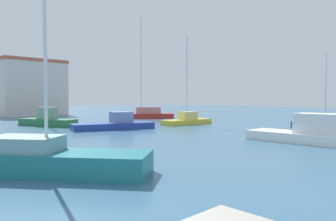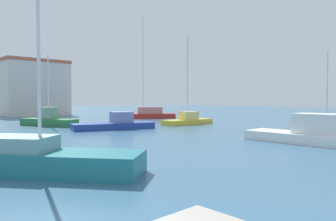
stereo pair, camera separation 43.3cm
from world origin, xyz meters
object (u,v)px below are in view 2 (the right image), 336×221
Objects in this scene: sailboat_yellow_far_right at (188,120)px; sailboat_green_behind_lamppost at (49,120)px; motorboat_blue_distant_north at (115,124)px; sailboat_red_center_channel at (145,114)px; sailboat_navy_distant_east at (327,123)px; motorboat_white_mid_harbor at (309,133)px; sailboat_teal_inner_mooring at (37,158)px.

sailboat_green_behind_lamppost is at bearing 145.19° from sailboat_yellow_far_right.
motorboat_blue_distant_north is 0.54× the size of sailboat_red_center_channel.
sailboat_green_behind_lamppost reaches higher than sailboat_navy_distant_east.
motorboat_blue_distant_north is at bearing 138.25° from sailboat_navy_distant_east.
sailboat_green_behind_lamppost is (-2.96, 7.08, 0.15)m from motorboat_blue_distant_north.
sailboat_red_center_channel reaches higher than sailboat_green_behind_lamppost.
sailboat_navy_distant_east is at bearing -83.08° from sailboat_red_center_channel.
motorboat_white_mid_harbor is at bearing -165.09° from sailboat_navy_distant_east.
sailboat_green_behind_lamppost reaches higher than motorboat_blue_distant_north.
sailboat_red_center_channel reaches higher than sailboat_navy_distant_east.
sailboat_navy_distant_east is (25.28, -0.61, -0.11)m from sailboat_teal_inner_mooring.
motorboat_blue_distant_north is 1.05× the size of motorboat_white_mid_harbor.
sailboat_teal_inner_mooring reaches higher than sailboat_navy_distant_east.
sailboat_yellow_far_right is 11.05m from sailboat_red_center_channel.
sailboat_red_center_channel is 2.01× the size of sailboat_navy_distant_east.
sailboat_red_center_channel reaches higher than sailboat_teal_inner_mooring.
sailboat_teal_inner_mooring is at bearing 178.61° from sailboat_navy_distant_east.
sailboat_green_behind_lamppost is (-11.36, 7.89, 0.11)m from sailboat_yellow_far_right.
sailboat_teal_inner_mooring is at bearing -113.55° from sailboat_green_behind_lamppost.
sailboat_green_behind_lamppost is at bearing 105.86° from motorboat_white_mid_harbor.
sailboat_red_center_channel is 26.41m from motorboat_white_mid_harbor.
sailboat_teal_inner_mooring is (-19.64, -11.10, 0.08)m from sailboat_yellow_far_right.
sailboat_green_behind_lamppost is (-14.28, -2.76, -0.01)m from sailboat_red_center_channel.
sailboat_navy_distant_east is at bearing 14.91° from motorboat_white_mid_harbor.
motorboat_white_mid_harbor is at bearing -13.22° from sailboat_teal_inner_mooring.
sailboat_red_center_channel is (11.32, 9.84, 0.16)m from motorboat_blue_distant_north.
sailboat_red_center_channel is at bearing 10.93° from sailboat_green_behind_lamppost.
sailboat_teal_inner_mooring is at bearing -133.34° from motorboat_blue_distant_north.
sailboat_red_center_channel is 14.55m from sailboat_green_behind_lamppost.
motorboat_white_mid_harbor is 1.01× the size of sailboat_green_behind_lamppost.
motorboat_white_mid_harbor is at bearing -74.14° from sailboat_green_behind_lamppost.
sailboat_red_center_channel is 31.34m from sailboat_teal_inner_mooring.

